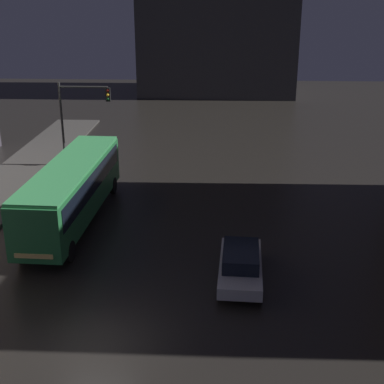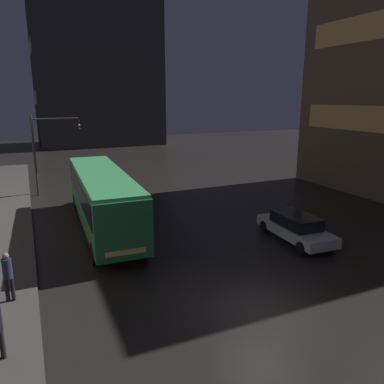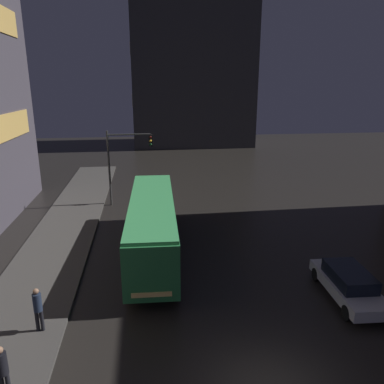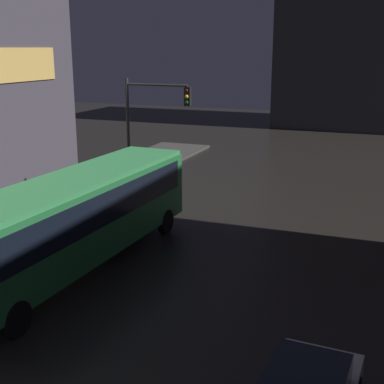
# 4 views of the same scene
# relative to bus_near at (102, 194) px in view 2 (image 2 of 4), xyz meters

# --- Properties ---
(ground_plane) EXTENTS (120.00, 120.00, 0.00)m
(ground_plane) POSITION_rel_bus_near_xyz_m (3.34, -10.54, -2.00)
(ground_plane) COLOR black
(building_far_backdrop) EXTENTS (18.07, 12.00, 20.79)m
(building_far_backdrop) POSITION_rel_bus_near_xyz_m (7.30, 40.60, 8.40)
(building_far_backdrop) COLOR #2D2D33
(building_far_backdrop) RESTS_ON ground
(bus_near) EXTENTS (2.86, 11.80, 3.24)m
(bus_near) POSITION_rel_bus_near_xyz_m (0.00, 0.00, 0.00)
(bus_near) COLOR #236B38
(bus_near) RESTS_ON ground
(car_taxi) EXTENTS (2.00, 4.70, 1.39)m
(car_taxi) POSITION_rel_bus_near_xyz_m (8.62, -5.66, -1.28)
(car_taxi) COLOR #B7B7BC
(car_taxi) RESTS_ON ground
(pedestrian_near) EXTENTS (0.33, 0.33, 1.82)m
(pedestrian_near) POSITION_rel_bus_near_xyz_m (-4.54, -6.55, -0.80)
(pedestrian_near) COLOR black
(pedestrian_near) RESTS_ON sidewalk_left
(traffic_light_main) EXTENTS (3.51, 0.35, 5.91)m
(traffic_light_main) POSITION_rel_bus_near_xyz_m (-1.83, 9.42, 2.04)
(traffic_light_main) COLOR #2D2D2D
(traffic_light_main) RESTS_ON ground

